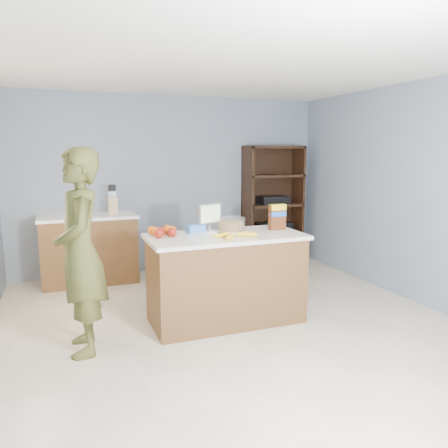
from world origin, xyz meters
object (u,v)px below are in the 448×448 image
object	(u,v)px
counter_peninsula	(226,281)
person	(80,252)
cereal_box	(277,215)
tv	(210,215)
shelving_unit	(271,207)

from	to	relation	value
counter_peninsula	person	distance (m)	1.48
counter_peninsula	person	bearing A→B (deg)	-171.97
counter_peninsula	cereal_box	xyz separation A→B (m)	(0.61, 0.06, 0.64)
person	tv	xyz separation A→B (m)	(1.33, 0.51, 0.18)
counter_peninsula	person	size ratio (longest dim) A/B	0.89
counter_peninsula	cereal_box	distance (m)	0.89
shelving_unit	cereal_box	xyz separation A→B (m)	(-0.94, -1.99, 0.19)
counter_peninsula	cereal_box	bearing A→B (deg)	5.90
counter_peninsula	tv	xyz separation A→B (m)	(-0.06, 0.31, 0.64)
shelving_unit	person	size ratio (longest dim) A/B	1.02
tv	counter_peninsula	bearing A→B (deg)	-78.75
counter_peninsula	tv	bearing A→B (deg)	101.25
cereal_box	shelving_unit	bearing A→B (deg)	64.61
tv	cereal_box	xyz separation A→B (m)	(0.67, -0.25, -0.00)
cereal_box	counter_peninsula	bearing A→B (deg)	-174.10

